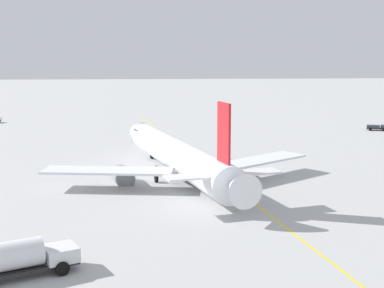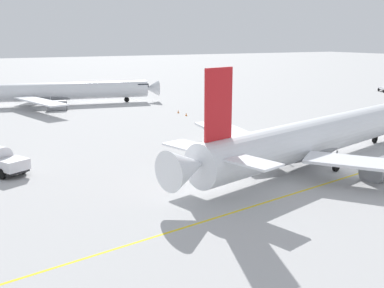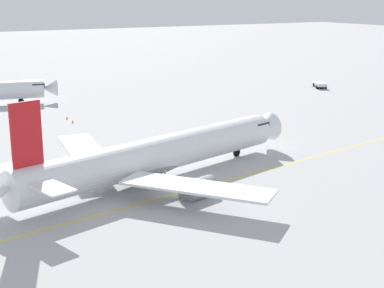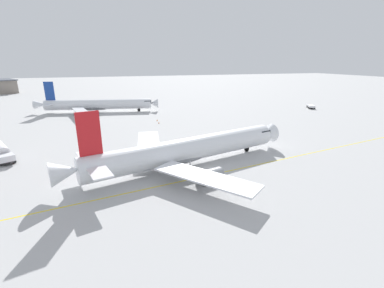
{
  "view_description": "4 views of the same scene",
  "coord_description": "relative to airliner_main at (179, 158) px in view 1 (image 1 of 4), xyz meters",
  "views": [
    {
      "loc": [
        -73.32,
        7.89,
        16.24
      ],
      "look_at": [
        -1.48,
        2.05,
        4.5
      ],
      "focal_mm": 51.38,
      "sensor_mm": 36.0,
      "label": 1
    },
    {
      "loc": [
        -38.26,
        -32.95,
        13.88
      ],
      "look_at": [
        -14.86,
        9.46,
        2.47
      ],
      "focal_mm": 42.52,
      "sensor_mm": 36.0,
      "label": 2
    },
    {
      "loc": [
        -30.7,
        -53.43,
        21.02
      ],
      "look_at": [
        1.08,
        0.47,
        4.73
      ],
      "focal_mm": 53.61,
      "sensor_mm": 36.0,
      "label": 3
    },
    {
      "loc": [
        -15.07,
        -38.5,
        17.98
      ],
      "look_at": [
        -0.56,
        5.19,
        3.53
      ],
      "focal_mm": 24.84,
      "sensor_mm": 36.0,
      "label": 4
    }
  ],
  "objects": [
    {
      "name": "fuel_tanker_truck",
      "position": [
        -32.39,
        14.49,
        -1.2
      ],
      "size": [
        6.31,
        9.81,
        2.87
      ],
      "rotation": [
        0.0,
        0.0,
        5.16
      ],
      "color": "#232326",
      "rests_on": "ground_plane"
    },
    {
      "name": "airliner_main",
      "position": [
        0.0,
        0.0,
        0.0
      ],
      "size": [
        42.95,
        35.07,
        11.79
      ],
      "rotation": [
        0.0,
        0.0,
        0.24
      ],
      "color": "white",
      "rests_on": "ground_plane"
    },
    {
      "name": "ground_plane",
      "position": [
        2.11,
        -3.83,
        -2.78
      ],
      "size": [
        600.0,
        600.0,
        0.0
      ],
      "primitive_type": "plane",
      "color": "#B2B2B2"
    },
    {
      "name": "taxiway_centreline",
      "position": [
        -1.94,
        -5.84,
        -2.78
      ],
      "size": [
        157.09,
        24.24,
        0.01
      ],
      "rotation": [
        0.0,
        0.0,
        0.15
      ],
      "color": "yellow",
      "rests_on": "ground_plane"
    },
    {
      "name": "baggage_truck_truck",
      "position": [
        43.12,
        -45.51,
        -2.07
      ],
      "size": [
        3.22,
        4.53,
        1.22
      ],
      "rotation": [
        0.0,
        0.0,
        4.35
      ],
      "color": "#232326",
      "rests_on": "ground_plane"
    }
  ]
}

